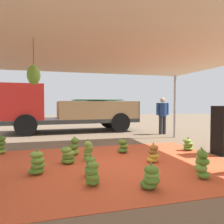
{
  "coord_description": "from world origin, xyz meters",
  "views": [
    {
      "loc": [
        -1.27,
        -4.97,
        1.47
      ],
      "look_at": [
        0.79,
        2.6,
        1.17
      ],
      "focal_mm": 34.46,
      "sensor_mm": 36.0,
      "label": 1
    }
  ],
  "objects_px": {
    "banana_bunch_5": "(1,146)",
    "cargo_truck_main": "(67,109)",
    "banana_bunch_7": "(91,167)",
    "banana_bunch_4": "(151,178)",
    "banana_bunch_3": "(88,151)",
    "banana_bunch_0": "(68,156)",
    "banana_bunch_8": "(203,166)",
    "banana_bunch_2": "(201,161)",
    "worker_0": "(162,113)",
    "banana_bunch_6": "(74,147)",
    "banana_bunch_13": "(188,145)",
    "banana_bunch_10": "(123,146)",
    "banana_bunch_15": "(37,164)",
    "banana_bunch_1": "(153,154)",
    "banana_bunch_11": "(92,174)"
  },
  "relations": [
    {
      "from": "banana_bunch_7",
      "to": "worker_0",
      "type": "bearing_deg",
      "value": 49.63
    },
    {
      "from": "banana_bunch_2",
      "to": "banana_bunch_7",
      "type": "distance_m",
      "value": 2.38
    },
    {
      "from": "banana_bunch_1",
      "to": "banana_bunch_15",
      "type": "distance_m",
      "value": 2.73
    },
    {
      "from": "banana_bunch_7",
      "to": "banana_bunch_15",
      "type": "bearing_deg",
      "value": 157.98
    },
    {
      "from": "banana_bunch_7",
      "to": "banana_bunch_10",
      "type": "relative_size",
      "value": 1.0
    },
    {
      "from": "banana_bunch_0",
      "to": "worker_0",
      "type": "bearing_deg",
      "value": 40.42
    },
    {
      "from": "banana_bunch_7",
      "to": "banana_bunch_4",
      "type": "bearing_deg",
      "value": -45.75
    },
    {
      "from": "banana_bunch_3",
      "to": "banana_bunch_6",
      "type": "xyz_separation_m",
      "value": [
        -0.29,
        0.7,
        -0.01
      ]
    },
    {
      "from": "cargo_truck_main",
      "to": "worker_0",
      "type": "xyz_separation_m",
      "value": [
        4.4,
        -2.12,
        -0.15
      ]
    },
    {
      "from": "banana_bunch_0",
      "to": "banana_bunch_4",
      "type": "distance_m",
      "value": 2.35
    },
    {
      "from": "banana_bunch_7",
      "to": "worker_0",
      "type": "relative_size",
      "value": 0.26
    },
    {
      "from": "banana_bunch_7",
      "to": "banana_bunch_6",
      "type": "bearing_deg",
      "value": 94.68
    },
    {
      "from": "cargo_truck_main",
      "to": "banana_bunch_4",
      "type": "bearing_deg",
      "value": -83.46
    },
    {
      "from": "banana_bunch_1",
      "to": "banana_bunch_5",
      "type": "height_order",
      "value": "banana_bunch_5"
    },
    {
      "from": "cargo_truck_main",
      "to": "banana_bunch_5",
      "type": "bearing_deg",
      "value": -114.98
    },
    {
      "from": "banana_bunch_4",
      "to": "banana_bunch_6",
      "type": "distance_m",
      "value": 2.98
    },
    {
      "from": "banana_bunch_4",
      "to": "cargo_truck_main",
      "type": "height_order",
      "value": "cargo_truck_main"
    },
    {
      "from": "banana_bunch_8",
      "to": "banana_bunch_2",
      "type": "bearing_deg",
      "value": 55.04
    },
    {
      "from": "banana_bunch_11",
      "to": "banana_bunch_0",
      "type": "bearing_deg",
      "value": 102.0
    },
    {
      "from": "banana_bunch_1",
      "to": "banana_bunch_4",
      "type": "height_order",
      "value": "banana_bunch_1"
    },
    {
      "from": "banana_bunch_1",
      "to": "banana_bunch_4",
      "type": "xyz_separation_m",
      "value": [
        -0.79,
        -1.53,
        -0.01
      ]
    },
    {
      "from": "banana_bunch_15",
      "to": "worker_0",
      "type": "bearing_deg",
      "value": 40.96
    },
    {
      "from": "banana_bunch_3",
      "to": "banana_bunch_4",
      "type": "xyz_separation_m",
      "value": [
        0.74,
        -2.1,
        -0.04
      ]
    },
    {
      "from": "banana_bunch_2",
      "to": "banana_bunch_3",
      "type": "relative_size",
      "value": 0.93
    },
    {
      "from": "banana_bunch_13",
      "to": "cargo_truck_main",
      "type": "height_order",
      "value": "cargo_truck_main"
    },
    {
      "from": "banana_bunch_11",
      "to": "banana_bunch_10",
      "type": "bearing_deg",
      "value": 60.16
    },
    {
      "from": "banana_bunch_3",
      "to": "banana_bunch_11",
      "type": "height_order",
      "value": "banana_bunch_3"
    },
    {
      "from": "banana_bunch_5",
      "to": "cargo_truck_main",
      "type": "relative_size",
      "value": 0.08
    },
    {
      "from": "banana_bunch_5",
      "to": "banana_bunch_8",
      "type": "height_order",
      "value": "banana_bunch_8"
    },
    {
      "from": "banana_bunch_5",
      "to": "banana_bunch_6",
      "type": "height_order",
      "value": "banana_bunch_5"
    },
    {
      "from": "banana_bunch_5",
      "to": "banana_bunch_6",
      "type": "distance_m",
      "value": 2.17
    },
    {
      "from": "banana_bunch_7",
      "to": "worker_0",
      "type": "xyz_separation_m",
      "value": [
        4.35,
        5.11,
        0.83
      ]
    },
    {
      "from": "banana_bunch_6",
      "to": "banana_bunch_13",
      "type": "relative_size",
      "value": 1.26
    },
    {
      "from": "banana_bunch_5",
      "to": "banana_bunch_15",
      "type": "height_order",
      "value": "banana_bunch_5"
    },
    {
      "from": "banana_bunch_0",
      "to": "banana_bunch_8",
      "type": "xyz_separation_m",
      "value": [
        2.46,
        -1.78,
        0.06
      ]
    },
    {
      "from": "banana_bunch_0",
      "to": "banana_bunch_4",
      "type": "bearing_deg",
      "value": -57.4
    },
    {
      "from": "banana_bunch_3",
      "to": "banana_bunch_4",
      "type": "height_order",
      "value": "banana_bunch_3"
    },
    {
      "from": "banana_bunch_1",
      "to": "banana_bunch_10",
      "type": "xyz_separation_m",
      "value": [
        -0.4,
        1.2,
        -0.02
      ]
    },
    {
      "from": "banana_bunch_0",
      "to": "banana_bunch_8",
      "type": "bearing_deg",
      "value": -35.82
    },
    {
      "from": "banana_bunch_6",
      "to": "banana_bunch_13",
      "type": "distance_m",
      "value": 3.51
    },
    {
      "from": "banana_bunch_15",
      "to": "banana_bunch_7",
      "type": "bearing_deg",
      "value": -22.02
    },
    {
      "from": "banana_bunch_3",
      "to": "banana_bunch_10",
      "type": "height_order",
      "value": "banana_bunch_3"
    },
    {
      "from": "banana_bunch_3",
      "to": "banana_bunch_2",
      "type": "bearing_deg",
      "value": -33.55
    },
    {
      "from": "banana_bunch_8",
      "to": "banana_bunch_15",
      "type": "height_order",
      "value": "banana_bunch_8"
    },
    {
      "from": "banana_bunch_6",
      "to": "banana_bunch_15",
      "type": "height_order",
      "value": "banana_bunch_6"
    },
    {
      "from": "banana_bunch_0",
      "to": "banana_bunch_2",
      "type": "xyz_separation_m",
      "value": [
        2.75,
        -1.36,
        0.03
      ]
    },
    {
      "from": "worker_0",
      "to": "banana_bunch_10",
      "type": "bearing_deg",
      "value": -133.09
    },
    {
      "from": "banana_bunch_3",
      "to": "banana_bunch_10",
      "type": "relative_size",
      "value": 1.21
    },
    {
      "from": "cargo_truck_main",
      "to": "worker_0",
      "type": "distance_m",
      "value": 4.89
    },
    {
      "from": "banana_bunch_4",
      "to": "banana_bunch_5",
      "type": "bearing_deg",
      "value": 131.18
    }
  ]
}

